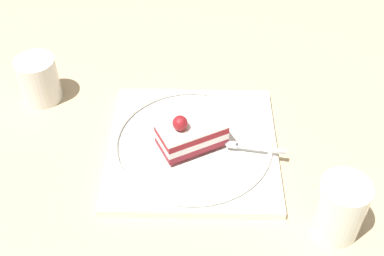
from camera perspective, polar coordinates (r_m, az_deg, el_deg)
name	(u,v)px	position (r m, az deg, el deg)	size (l,w,h in m)	color
ground_plane	(188,149)	(0.75, -0.49, -2.50)	(2.40, 2.40, 0.00)	tan
dessert_plate	(192,148)	(0.74, 0.00, -2.28)	(0.29, 0.29, 0.02)	white
cake_slice	(191,133)	(0.71, -0.12, -0.62)	(0.10, 0.11, 0.06)	maroon
fork	(245,146)	(0.72, 6.13, -2.08)	(0.01, 0.11, 0.00)	silver
drink_glass_near	(39,82)	(0.85, -17.27, 5.12)	(0.07, 0.07, 0.08)	white
drink_glass_far	(339,211)	(0.65, 16.66, -9.15)	(0.06, 0.06, 0.09)	white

